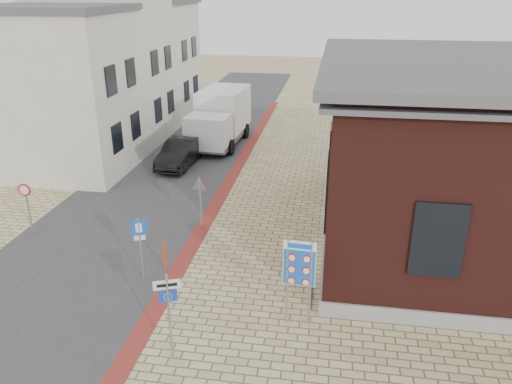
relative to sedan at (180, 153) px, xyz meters
The scene contains 16 objects.
ground 14.41m from the sedan, 68.99° to the right, with size 120.00×120.00×0.00m, color tan.
road_strip 1.75m from the sedan, 102.25° to the left, with size 7.00×60.00×0.02m, color #38383A.
curb_strip 4.72m from the sedan, 47.36° to the right, with size 0.60×40.00×0.02m, color maroon.
brick_building 15.79m from the sedan, 24.45° to the right, with size 13.00×13.00×6.80m.
townhouse_near 6.93m from the sedan, 166.22° to the right, with size 7.40×6.40×8.30m.
townhouse_mid 8.36m from the sedan, 141.94° to the left, with size 7.40×6.40×9.10m.
townhouse_far 12.56m from the sedan, 118.90° to the left, with size 7.40×6.40×8.30m.
bike_rack 13.69m from the sedan, 55.19° to the right, with size 0.08×1.80×0.60m.
sedan is the anchor object (origin of this frame).
box_truck 4.56m from the sedan, 73.29° to the left, with size 2.97×6.38×3.26m.
border_sign 15.00m from the sedan, 59.91° to the right, with size 0.93×0.11×2.71m.
essen_sign 15.59m from the sedan, 73.72° to the right, with size 0.66×0.29×2.56m.
parking_sign 11.68m from the sedan, 78.99° to the right, with size 0.48×0.22×2.29m.
yield_sign 8.14m from the sedan, 66.97° to the right, with size 0.80×0.21×2.26m.
speed_sign 9.56m from the sedan, 110.51° to the right, with size 0.51×0.07×2.17m.
bollard 10.97m from the sedan, 75.67° to the right, with size 0.09×0.09×1.02m, color #FF340D.
Camera 1 is at (3.04, -11.53, 9.12)m, focal length 35.00 mm.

